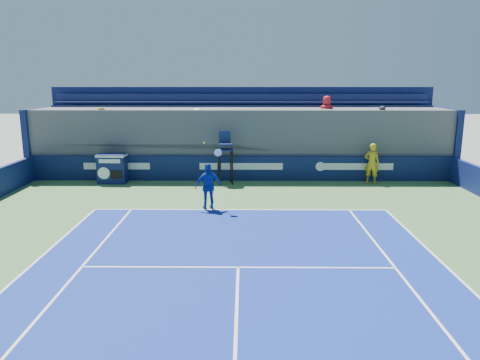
{
  "coord_description": "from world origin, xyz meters",
  "views": [
    {
      "loc": [
        0.16,
        -5.08,
        4.88
      ],
      "look_at": [
        0.0,
        11.5,
        1.25
      ],
      "focal_mm": 35.0,
      "sensor_mm": 36.0,
      "label": 1
    }
  ],
  "objects_px": {
    "ball_person": "(372,163)",
    "match_clock": "(112,168)",
    "umpire_chair": "(225,152)",
    "tennis_player": "(209,186)"
  },
  "relations": [
    {
      "from": "ball_person",
      "to": "tennis_player",
      "type": "distance_m",
      "value": 8.65
    },
    {
      "from": "match_clock",
      "to": "umpire_chair",
      "type": "distance_m",
      "value": 5.4
    },
    {
      "from": "ball_person",
      "to": "match_clock",
      "type": "xyz_separation_m",
      "value": [
        -12.22,
        -0.13,
        -0.22
      ]
    },
    {
      "from": "umpire_chair",
      "to": "match_clock",
      "type": "bearing_deg",
      "value": 179.42
    },
    {
      "from": "match_clock",
      "to": "umpire_chair",
      "type": "xyz_separation_m",
      "value": [
        5.34,
        -0.05,
        0.79
      ]
    },
    {
      "from": "ball_person",
      "to": "match_clock",
      "type": "bearing_deg",
      "value": 24.34
    },
    {
      "from": "umpire_chair",
      "to": "ball_person",
      "type": "bearing_deg",
      "value": 1.55
    },
    {
      "from": "ball_person",
      "to": "tennis_player",
      "type": "bearing_deg",
      "value": 55.7
    },
    {
      "from": "ball_person",
      "to": "umpire_chair",
      "type": "bearing_deg",
      "value": 25.27
    },
    {
      "from": "match_clock",
      "to": "umpire_chair",
      "type": "bearing_deg",
      "value": -0.58
    }
  ]
}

